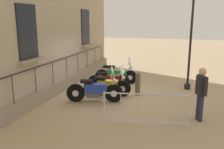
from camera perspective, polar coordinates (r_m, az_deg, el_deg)
name	(u,v)px	position (r m, az deg, el deg)	size (l,w,h in m)	color
ground_plane	(107,92)	(10.76, -1.12, -4.08)	(60.00, 60.00, 0.00)	tan
building_facade	(56,12)	(11.22, -13.11, 14.12)	(0.82, 11.77, 7.06)	tan
motorcycle_blue	(95,90)	(9.38, -3.95, -3.77)	(2.15, 0.82, 1.37)	black
motorcycle_yellow	(107,85)	(10.13, -1.08, -2.55)	(2.02, 0.74, 1.31)	black
motorcycle_maroon	(109,80)	(11.10, -0.70, -1.36)	(1.90, 0.75, 1.02)	black
motorcycle_green	(116,75)	(12.04, 1.01, 0.00)	(2.13, 0.72, 1.35)	black
crowd_barrier	(146,109)	(7.28, 7.95, -8.02)	(2.49, 0.49, 1.05)	#B7B7BF
bollard	(138,84)	(10.22, 6.12, -2.15)	(0.22, 0.22, 1.00)	brown
pedestrian_standing	(201,91)	(8.02, 20.28, -3.72)	(0.34, 0.49, 1.71)	#23283D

